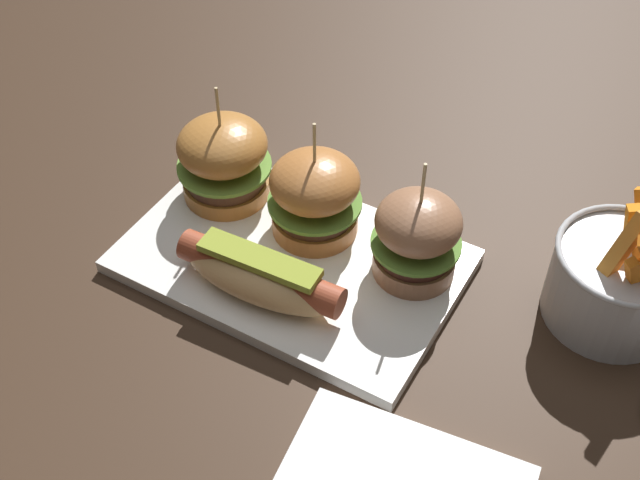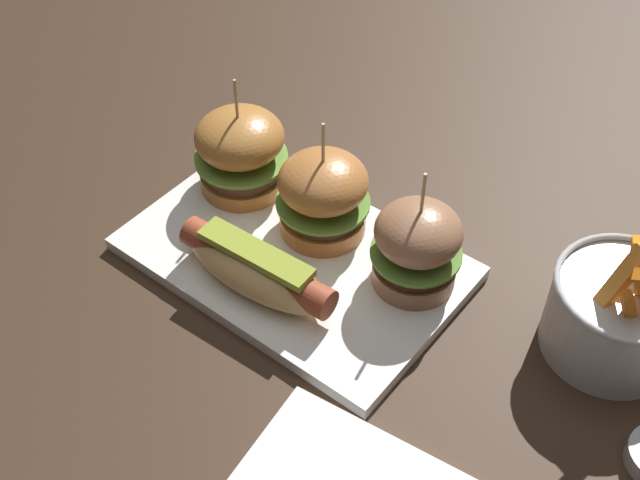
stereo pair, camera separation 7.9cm
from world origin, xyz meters
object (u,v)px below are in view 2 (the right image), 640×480
Objects in this scene: slider_right at (417,246)px; fries_bucket at (618,314)px; slider_left at (241,151)px; platter_main at (294,258)px; slider_center at (323,195)px; hot_dog at (260,270)px.

fries_bucket is at bearing 16.88° from slider_right.
slider_left and slider_right have the same top height.
fries_bucket is at bearing 18.65° from platter_main.
slider_center is at bearing 0.29° from slider_left.
platter_main is 2.36× the size of fries_bucket.
slider_left is at bearing 138.23° from hot_dog.
hot_dog reaches higher than platter_main.
hot_dog is at bearing -41.77° from slider_left.
slider_left is 1.00× the size of slider_right.
slider_center reaches higher than fries_bucket.
platter_main is at bearing 93.47° from hot_dog.
fries_bucket is (0.29, 0.05, -0.02)m from slider_center.
slider_center is 0.96× the size of fries_bucket.
platter_main is 1.94× the size of hot_dog.
platter_main is 0.07m from slider_center.
slider_center is 0.11m from slider_right.
hot_dog is at bearing -88.05° from slider_center.
slider_left is 0.97× the size of fries_bucket.
slider_center is at bearing 178.83° from slider_right.
slider_right reaches higher than platter_main.
slider_left is 0.11m from slider_center.
slider_left is 0.22m from slider_right.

